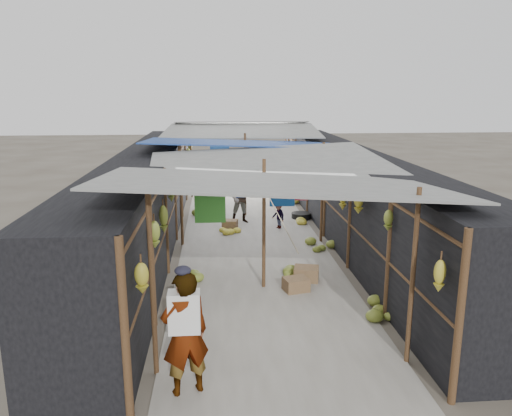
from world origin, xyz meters
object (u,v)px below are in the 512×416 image
object	(u,v)px
shopper_blue	(241,198)
crate_near	(296,285)
black_basin	(301,216)
vendor_elderly	(185,334)
vendor_seated	(278,215)

from	to	relation	value
shopper_blue	crate_near	bearing A→B (deg)	-73.31
black_basin	vendor_elderly	world-z (taller)	vendor_elderly
vendor_seated	crate_near	bearing A→B (deg)	-29.87
crate_near	vendor_seated	bearing A→B (deg)	73.22
crate_near	black_basin	world-z (taller)	crate_near
vendor_elderly	vendor_seated	distance (m)	8.15
crate_near	shopper_blue	size ratio (longest dim) A/B	0.30
vendor_seated	black_basin	bearing A→B (deg)	115.53
black_basin	vendor_elderly	size ratio (longest dim) A/B	0.36
black_basin	shopper_blue	world-z (taller)	shopper_blue
black_basin	shopper_blue	xyz separation A→B (m)	(-1.87, -0.35, 0.68)
vendor_elderly	shopper_blue	bearing A→B (deg)	-117.48
shopper_blue	vendor_elderly	bearing A→B (deg)	-89.44
vendor_elderly	vendor_seated	size ratio (longest dim) A/B	2.08
shopper_blue	vendor_seated	xyz separation A→B (m)	(1.01, -0.77, -0.37)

